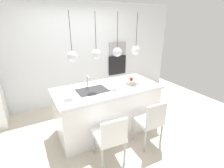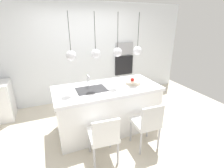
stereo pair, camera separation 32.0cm
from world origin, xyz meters
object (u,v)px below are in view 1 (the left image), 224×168
object	(u,v)px
oven	(117,65)
chair_near	(110,136)
fruit_bowl	(132,81)
chair_middle	(150,120)
microwave	(117,48)

from	to	relation	value
oven	chair_near	world-z (taller)	oven
fruit_bowl	chair_middle	xyz separation A→B (m)	(-0.14, -0.78, -0.45)
fruit_bowl	chair_near	xyz separation A→B (m)	(-0.92, -0.78, -0.47)
fruit_bowl	chair_middle	distance (m)	0.91
microwave	chair_middle	world-z (taller)	microwave
fruit_bowl	oven	size ratio (longest dim) A/B	0.55
fruit_bowl	oven	distance (m)	1.72
chair_near	chair_middle	xyz separation A→B (m)	(0.79, 0.00, 0.02)
microwave	chair_middle	bearing A→B (deg)	-107.09
fruit_bowl	microwave	world-z (taller)	microwave
chair_near	microwave	bearing A→B (deg)	57.52
chair_middle	fruit_bowl	bearing A→B (deg)	79.94
fruit_bowl	chair_middle	bearing A→B (deg)	-100.06
oven	chair_near	xyz separation A→B (m)	(-1.52, -2.39, -0.38)
fruit_bowl	microwave	xyz separation A→B (m)	(0.60, 1.61, 0.41)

